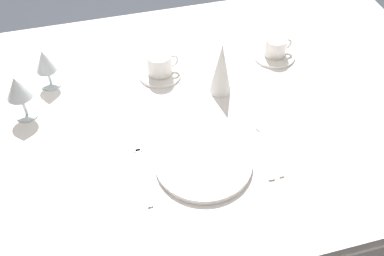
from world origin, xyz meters
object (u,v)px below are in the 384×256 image
Objects in this scene: spoon_soup at (266,141)px; coffee_cup_right at (160,64)px; wine_glass_left at (18,89)px; dinner_plate at (204,162)px; wine_glass_centre at (45,63)px; coffee_cup_left at (276,46)px; fork_outer at (142,169)px; napkin_folded at (221,68)px; dinner_knife at (259,149)px.

coffee_cup_right is (-0.23, 0.36, 0.04)m from spoon_soup.
dinner_plate is at bearing -34.63° from wine_glass_left.
spoon_soup is 0.71m from wine_glass_centre.
dinner_plate is at bearing -49.03° from wine_glass_centre.
dinner_plate is at bearing -132.92° from coffee_cup_left.
coffee_cup_left is 0.75m from wine_glass_centre.
napkin_folded reaches higher than fork_outer.
napkin_folded is (-0.03, 0.26, 0.09)m from dinner_knife.
dinner_plate is at bearing -85.35° from coffee_cup_right.
coffee_cup_left is 0.66× the size of wine_glass_left.
coffee_cup_right is at bearing 94.65° from dinner_plate.
dinner_knife is 0.70m from wine_glass_left.
spoon_soup is (0.03, 0.02, 0.00)m from dinner_knife.
spoon_soup is at bearing -23.50° from wine_glass_left.
dinner_knife is at bearing -2.94° from fork_outer.
wine_glass_left is at bearing 175.85° from napkin_folded.
dinner_plate is 1.27× the size of spoon_soup.
coffee_cup_right is at bearing 142.86° from napkin_folded.
napkin_folded is at bearing 39.90° from fork_outer.
dinner_knife is (0.16, 0.01, -0.01)m from dinner_plate.
wine_glass_centre reaches higher than fork_outer.
napkin_folded reaches higher than coffee_cup_right.
napkin_folded is at bearing 104.39° from spoon_soup.
coffee_cup_left is 0.27m from napkin_folded.
coffee_cup_right is (-0.03, 0.40, 0.04)m from dinner_plate.
wine_glass_left reaches higher than dinner_knife.
napkin_folded reaches higher than coffee_cup_left.
coffee_cup_right reaches higher than spoon_soup.
dinner_knife is 0.44m from coffee_cup_left.
wine_glass_left is (-0.82, -0.08, 0.06)m from coffee_cup_left.
wine_glass_left reaches higher than coffee_cup_right.
dinner_knife is 1.27× the size of napkin_folded.
dinner_plate is at bearing -176.84° from dinner_knife.
spoon_soup is at bearing 37.38° from dinner_knife.
wine_glass_centre reaches higher than coffee_cup_right.
wine_glass_left is at bearing 145.37° from dinner_plate.
coffee_cup_right reaches higher than dinner_knife.
wine_glass_left is at bearing 156.50° from spoon_soup.
napkin_folded is at bearing -17.92° from wine_glass_centre.
coffee_cup_left is 0.92× the size of coffee_cup_right.
spoon_soup is 0.26m from napkin_folded.
wine_glass_centre is (-0.74, 0.05, 0.05)m from coffee_cup_left.
coffee_cup_left reaches higher than spoon_soup.
coffee_cup_left is at bearing 62.16° from dinner_knife.
wine_glass_centre is 0.74× the size of napkin_folded.
fork_outer is at bearing -62.25° from wine_glass_centre.
dinner_knife is 1.71× the size of wine_glass_centre.
napkin_folded is at bearing -4.15° from wine_glass_left.
dinner_plate is 0.40m from coffee_cup_right.
wine_glass_left reaches higher than spoon_soup.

